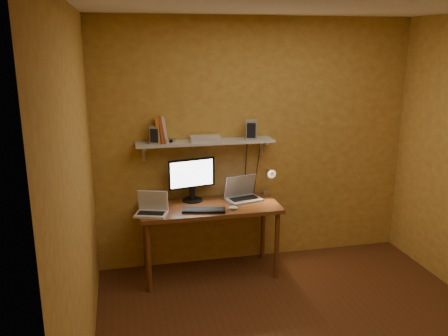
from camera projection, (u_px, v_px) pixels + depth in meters
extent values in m
cube|color=silver|center=(326.00, 0.00, 3.19)|extent=(3.40, 3.20, 0.02)
cube|color=gold|center=(256.00, 143.00, 5.05)|extent=(3.40, 0.02, 2.60)
cube|color=gold|center=(78.00, 202.00, 3.17)|extent=(0.02, 3.20, 2.60)
cube|color=brown|center=(210.00, 207.00, 4.76)|extent=(1.40, 0.60, 0.04)
cylinder|color=brown|center=(149.00, 258.00, 4.50)|extent=(0.05, 0.05, 0.71)
cylinder|color=brown|center=(277.00, 246.00, 4.77)|extent=(0.05, 0.05, 0.71)
cylinder|color=brown|center=(146.00, 238.00, 4.95)|extent=(0.05, 0.05, 0.71)
cylinder|color=brown|center=(263.00, 228.00, 5.22)|extent=(0.05, 0.05, 0.71)
cube|color=silver|center=(206.00, 142.00, 4.78)|extent=(1.40, 0.25, 0.02)
cube|color=silver|center=(143.00, 153.00, 4.78)|extent=(0.03, 0.03, 0.18)
cube|color=silver|center=(261.00, 147.00, 5.04)|extent=(0.03, 0.03, 0.18)
cylinder|color=black|center=(192.00, 200.00, 4.90)|extent=(0.25, 0.25, 0.02)
cube|color=black|center=(192.00, 193.00, 4.88)|extent=(0.05, 0.05, 0.15)
cube|color=black|center=(192.00, 173.00, 4.83)|extent=(0.49, 0.13, 0.30)
cube|color=white|center=(192.00, 174.00, 4.82)|extent=(0.45, 0.10, 0.27)
cube|color=gray|center=(244.00, 199.00, 4.91)|extent=(0.39, 0.32, 0.02)
cube|color=black|center=(244.00, 198.00, 4.91)|extent=(0.32, 0.20, 0.00)
cube|color=gray|center=(240.00, 186.00, 4.95)|extent=(0.35, 0.16, 0.24)
cube|color=#111536|center=(240.00, 186.00, 4.95)|extent=(0.31, 0.13, 0.20)
cube|color=silver|center=(151.00, 214.00, 4.49)|extent=(0.34, 0.28, 0.02)
cube|color=black|center=(151.00, 213.00, 4.49)|extent=(0.27, 0.18, 0.00)
cube|color=silver|center=(153.00, 200.00, 4.54)|extent=(0.29, 0.14, 0.20)
cube|color=black|center=(153.00, 200.00, 4.54)|extent=(0.25, 0.11, 0.17)
cube|color=black|center=(204.00, 210.00, 4.59)|extent=(0.44, 0.23, 0.02)
ellipsoid|color=silver|center=(233.00, 208.00, 4.64)|extent=(0.10, 0.07, 0.03)
cube|color=silver|center=(265.00, 195.00, 5.13)|extent=(0.05, 0.06, 0.08)
cylinder|color=silver|center=(266.00, 181.00, 5.09)|extent=(0.02, 0.02, 0.28)
cylinder|color=silver|center=(268.00, 171.00, 4.98)|extent=(0.01, 0.16, 0.01)
cone|color=silver|center=(271.00, 173.00, 4.90)|extent=(0.09, 0.09, 0.09)
sphere|color=#FFE0A5|center=(271.00, 173.00, 4.88)|extent=(0.04, 0.04, 0.04)
cube|color=gray|center=(155.00, 135.00, 4.64)|extent=(0.12, 0.12, 0.17)
cube|color=gray|center=(251.00, 130.00, 4.84)|extent=(0.14, 0.14, 0.20)
cube|color=#C8711C|center=(158.00, 130.00, 4.66)|extent=(0.06, 0.17, 0.25)
cube|color=#A14220|center=(161.00, 130.00, 4.67)|extent=(0.07, 0.17, 0.25)
cube|color=beige|center=(165.00, 130.00, 4.67)|extent=(0.08, 0.17, 0.25)
cube|color=silver|center=(170.00, 141.00, 4.65)|extent=(0.09, 0.05, 0.05)
cylinder|color=black|center=(171.00, 141.00, 4.63)|extent=(0.04, 0.03, 0.03)
cube|color=silver|center=(205.00, 139.00, 4.76)|extent=(0.31, 0.22, 0.05)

